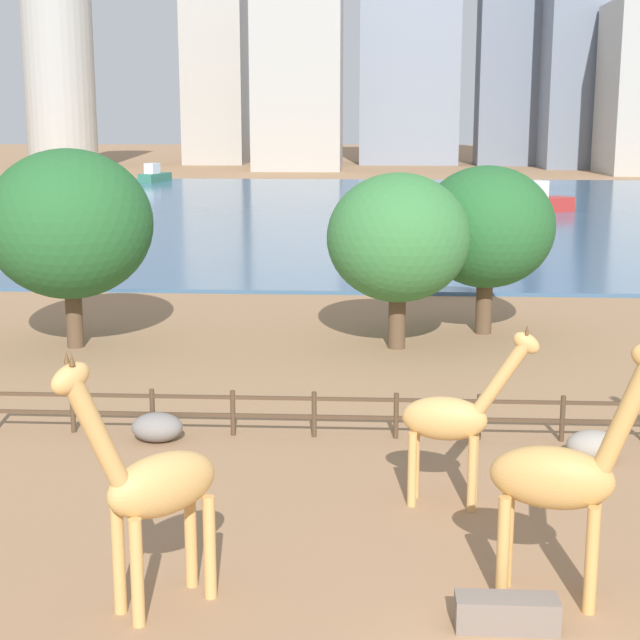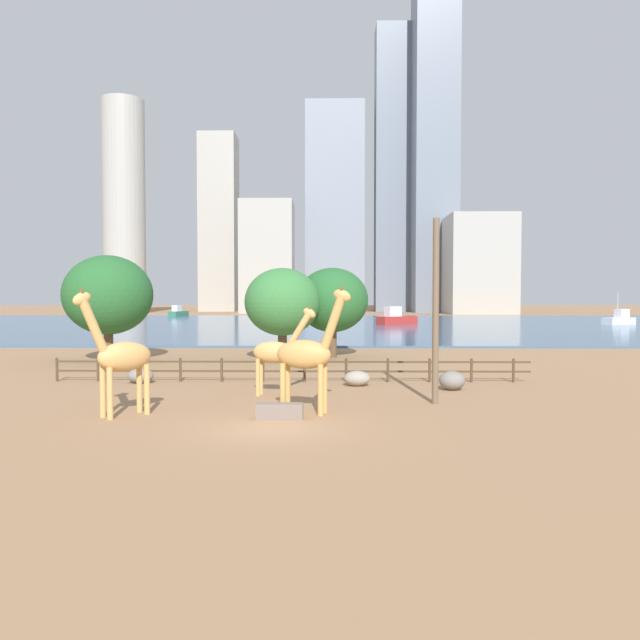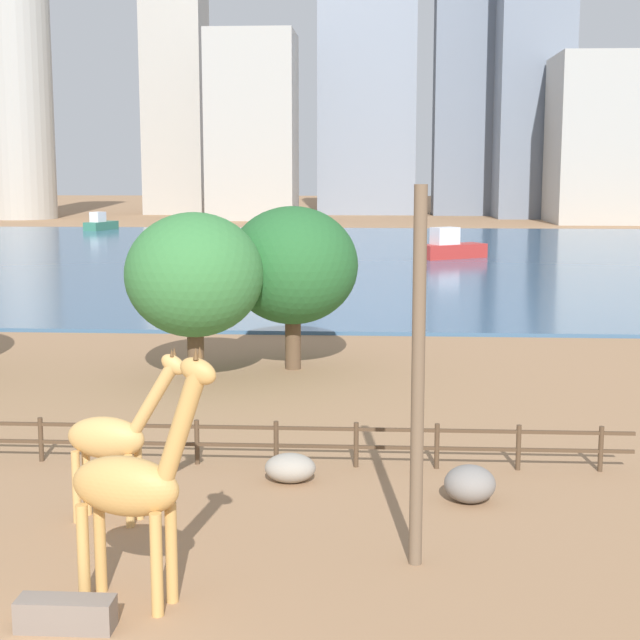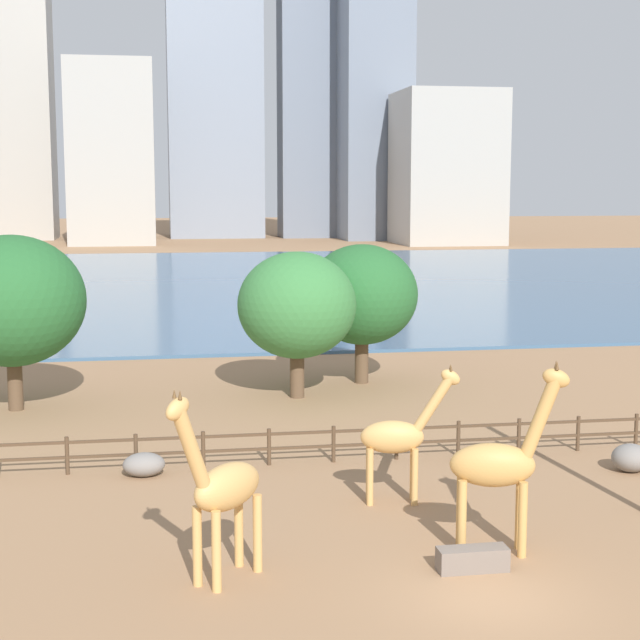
% 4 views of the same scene
% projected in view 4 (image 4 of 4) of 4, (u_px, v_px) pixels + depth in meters
% --- Properties ---
extents(ground_plane, '(400.00, 400.00, 0.00)m').
position_uv_depth(ground_plane, '(233.00, 280.00, 101.29)').
color(ground_plane, '#9E7551').
extents(harbor_water, '(180.00, 86.00, 0.20)m').
position_uv_depth(harbor_water, '(235.00, 282.00, 98.35)').
color(harbor_water, '#3D6084').
rests_on(harbor_water, ground).
extents(giraffe_tall, '(3.18, 1.42, 5.19)m').
position_uv_depth(giraffe_tall, '(499.00, 464.00, 25.76)').
color(giraffe_tall, tan).
rests_on(giraffe_tall, ground).
extents(giraffe_companion, '(3.15, 1.09, 4.32)m').
position_uv_depth(giraffe_companion, '(398.00, 437.00, 29.90)').
color(giraffe_companion, tan).
rests_on(giraffe_companion, ground).
extents(giraffe_young, '(2.71, 2.71, 5.07)m').
position_uv_depth(giraffe_young, '(222.00, 488.00, 23.87)').
color(giraffe_young, tan).
rests_on(giraffe_young, ground).
extents(boulder_near_fence, '(1.38, 1.06, 0.79)m').
position_uv_depth(boulder_near_fence, '(486.00, 456.00, 33.90)').
color(boulder_near_fence, gray).
rests_on(boulder_near_fence, ground).
extents(boulder_by_pole, '(1.41, 1.07, 0.81)m').
position_uv_depth(boulder_by_pole, '(144.00, 465.00, 32.83)').
color(boulder_by_pole, gray).
rests_on(boulder_by_pole, ground).
extents(boulder_small, '(1.31, 1.27, 0.96)m').
position_uv_depth(boulder_small, '(631.00, 458.00, 33.37)').
color(boulder_small, gray).
rests_on(boulder_small, ground).
extents(feeding_trough, '(1.80, 0.60, 0.60)m').
position_uv_depth(feeding_trough, '(473.00, 559.00, 24.79)').
color(feeding_trough, '#72665B').
rests_on(feeding_trough, ground).
extents(enclosure_fence, '(26.12, 0.14, 1.30)m').
position_uv_depth(enclosure_fence, '(372.00, 439.00, 34.69)').
color(enclosure_fence, '#4C3826').
rests_on(enclosure_fence, ground).
extents(tree_left_large, '(5.47, 5.47, 6.86)m').
position_uv_depth(tree_left_large, '(362.00, 295.00, 47.91)').
color(tree_left_large, brown).
rests_on(tree_left_large, ground).
extents(tree_center_broad, '(6.30, 6.30, 7.62)m').
position_uv_depth(tree_center_broad, '(12.00, 301.00, 41.98)').
color(tree_center_broad, brown).
rests_on(tree_center_broad, ground).
extents(tree_right_tall, '(5.43, 5.43, 6.73)m').
position_uv_depth(tree_right_tall, '(297.00, 305.00, 44.59)').
color(tree_right_tall, brown).
rests_on(tree_right_tall, ground).
extents(boat_sailboat, '(6.70, 5.45, 2.85)m').
position_uv_depth(boat_sailboat, '(359.00, 271.00, 98.38)').
color(boat_sailboat, '#B22D28').
rests_on(boat_sailboat, harbor_water).
extents(skyline_tower_needle, '(13.25, 9.06, 83.07)m').
position_uv_depth(skyline_tower_needle, '(315.00, 12.00, 180.67)').
color(skyline_tower_needle, slate).
rests_on(skyline_tower_needle, ground).
extents(skyline_block_central, '(17.36, 15.23, 61.66)m').
position_uv_depth(skyline_block_central, '(214.00, 72.00, 183.36)').
color(skyline_block_central, gray).
rests_on(skyline_block_central, ground).
extents(skyline_tower_glass, '(16.47, 15.92, 25.17)m').
position_uv_depth(skyline_tower_glass, '(447.00, 168.00, 163.28)').
color(skyline_tower_glass, '#ADA89E').
rests_on(skyline_tower_glass, ground).
extents(skyline_block_left, '(10.70, 11.10, 52.32)m').
position_uv_depth(skyline_block_left, '(21.00, 93.00, 175.33)').
color(skyline_block_left, '#ADA89E').
rests_on(skyline_block_left, ground).
extents(skyline_block_wide, '(13.98, 13.08, 29.93)m').
position_uv_depth(skyline_block_wide, '(111.00, 153.00, 161.46)').
color(skyline_block_wide, '#ADA89E').
rests_on(skyline_block_wide, ground).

